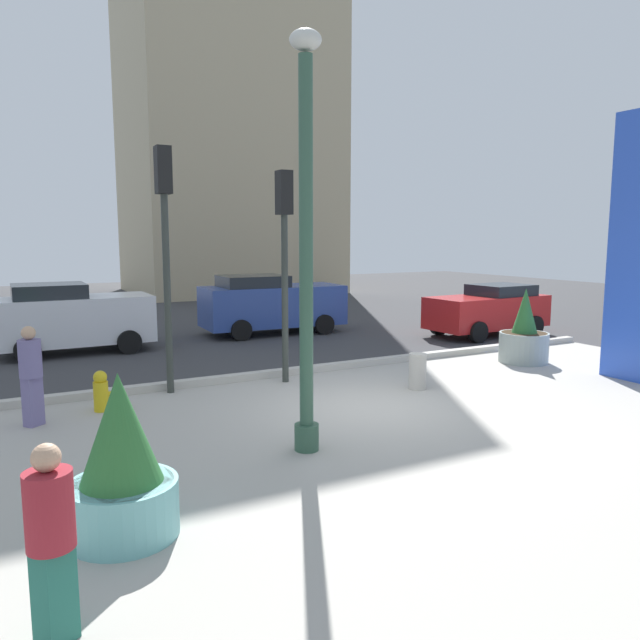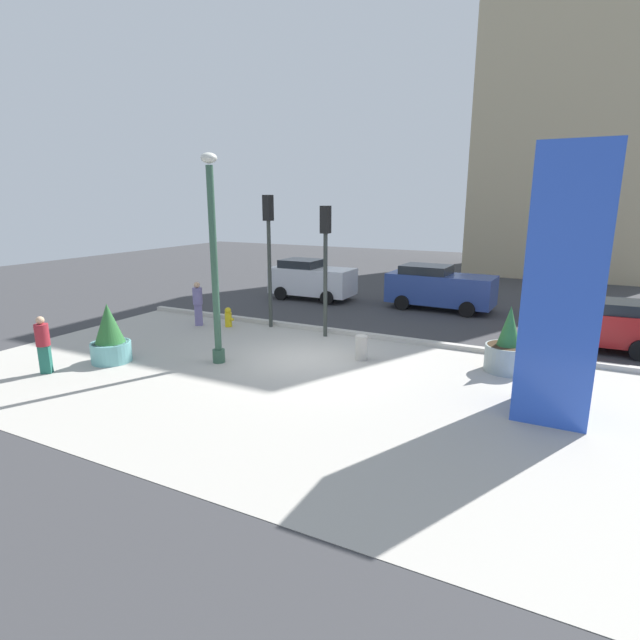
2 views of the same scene
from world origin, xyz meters
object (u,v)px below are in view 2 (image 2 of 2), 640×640
Objects in this scene: traffic_light_corner at (269,240)px; pedestrian_crossing at (43,342)px; art_pillar_blue at (563,287)px; car_passing_lane at (311,279)px; lamp_post at (214,266)px; pedestrian_by_curb at (198,302)px; concrete_bollard at (361,348)px; car_intersection at (596,324)px; fire_hydrant at (228,317)px; car_curb_west at (439,287)px; potted_plant_mid_plaza at (508,349)px; traffic_light_far_side at (326,250)px; potted_plant_by_pillar at (110,337)px.

traffic_light_corner is 8.01m from pedestrian_crossing.
car_passing_lane is at bearing 139.62° from art_pillar_blue.
traffic_light_corner is 1.21× the size of car_passing_lane.
lamp_post is 5.08m from pedestrian_by_curb.
concrete_bollard is 7.20m from pedestrian_by_curb.
concrete_bollard is at bearing -53.06° from car_passing_lane.
lamp_post is 1.46× the size of car_intersection.
fire_hydrant is at bearing 123.50° from lamp_post.
traffic_light_corner is 1.06× the size of car_curb_west.
lamp_post is 1.48× the size of car_passing_lane.
art_pillar_blue is 11.11m from car_curb_west.
concrete_bollard is 0.46× the size of pedestrian_crossing.
car_intersection is (6.22, 4.49, 0.45)m from concrete_bollard.
traffic_light_corner is at bearing -167.64° from car_intersection.
art_pillar_blue is at bearing 2.99° from lamp_post.
art_pillar_blue is at bearing -21.28° from traffic_light_corner.
car_curb_west reaches higher than car_passing_lane.
traffic_light_corner is (-9.74, 3.79, 0.36)m from art_pillar_blue.
potted_plant_mid_plaza is at bearing 21.68° from lamp_post.
art_pillar_blue is 3.09× the size of potted_plant_mid_plaza.
lamp_post reaches higher than potted_plant_mid_plaza.
concrete_bollard is 3.88m from traffic_light_far_side.
potted_plant_mid_plaza is at bearing -8.89° from traffic_light_far_side.
traffic_light_far_side is (4.37, 5.37, 2.29)m from potted_plant_by_pillar.
potted_plant_mid_plaza is 0.41× the size of car_curb_west.
art_pillar_blue reaches higher than car_intersection.
art_pillar_blue reaches higher than pedestrian_crossing.
potted_plant_mid_plaza is at bearing -62.96° from car_curb_west.
fire_hydrant is 0.19× the size of car_passing_lane.
traffic_light_far_side is at bearing 50.84° from potted_plant_by_pillar.
car_intersection is at bearing 35.19° from pedestrian_crossing.
traffic_light_far_side is (-6.10, 0.95, 2.39)m from potted_plant_mid_plaza.
traffic_light_far_side is (1.52, 3.98, 0.17)m from lamp_post.
pedestrian_crossing is at bearing -141.42° from lamp_post.
car_curb_west is (-3.68, 7.22, 0.33)m from potted_plant_mid_plaza.
art_pillar_blue is 8.12m from traffic_light_far_side.
potted_plant_by_pillar is 1.09× the size of pedestrian_crossing.
art_pillar_blue reaches higher than potted_plant_by_pillar.
lamp_post reaches higher than potted_plant_by_pillar.
traffic_light_far_side is at bearing -57.92° from car_passing_lane.
traffic_light_corner is at bearing -77.72° from car_passing_lane.
car_curb_west reaches higher than potted_plant_by_pillar.
potted_plant_mid_plaza is at bearing 22.85° from potted_plant_by_pillar.
traffic_light_corner reaches higher than car_passing_lane.
art_pillar_blue is 6.00m from concrete_bollard.
car_intersection is at bearing 14.45° from pedestrian_by_curb.
pedestrian_by_curb is (-4.98, -0.80, -2.10)m from traffic_light_far_side.
car_intersection is 13.75m from pedestrian_by_curb.
potted_plant_mid_plaza is at bearing -2.91° from fire_hydrant.
potted_plant_mid_plaza is 8.11m from car_curb_west.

